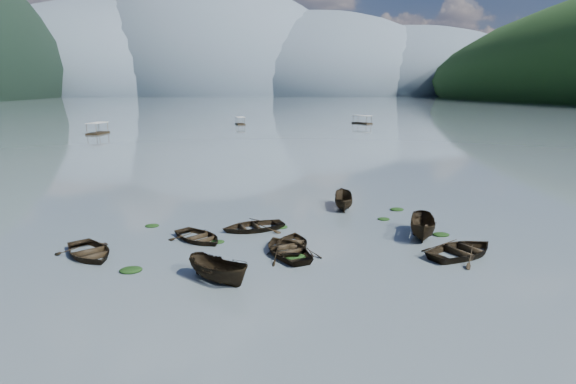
{
  "coord_description": "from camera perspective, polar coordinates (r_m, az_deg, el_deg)",
  "views": [
    {
      "loc": [
        -3.28,
        -22.62,
        9.93
      ],
      "look_at": [
        0.0,
        12.0,
        2.0
      ],
      "focal_mm": 28.0,
      "sensor_mm": 36.0,
      "label": 1
    }
  ],
  "objects": [
    {
      "name": "haze_mtn_b",
      "position": [
        924.41,
        -9.13,
        12.08
      ],
      "size": [
        520.0,
        520.0,
        340.0
      ],
      "primitive_type": "ellipsoid",
      "color": "#475666",
      "rests_on": "ground"
    },
    {
      "name": "pontoon_left",
      "position": [
        112.91,
        -22.97,
        6.8
      ],
      "size": [
        3.72,
        6.88,
        2.51
      ],
      "primitive_type": null,
      "rotation": [
        0.0,
        0.0,
        -0.16
      ],
      "color": "black",
      "rests_on": "ground"
    },
    {
      "name": "weed_clump_5",
      "position": [
        35.01,
        -16.87,
        -4.2
      ],
      "size": [
        1.06,
        0.85,
        0.22
      ],
      "primitive_type": "ellipsoid",
      "color": "black",
      "rests_on": "ground"
    },
    {
      "name": "weed_clump_7",
      "position": [
        39.07,
        13.66,
        -2.25
      ],
      "size": [
        1.16,
        0.93,
        0.25
      ],
      "primitive_type": "ellipsoid",
      "color": "black",
      "rests_on": "ground"
    },
    {
      "name": "haze_mtn_d",
      "position": [
        977.67,
        14.21,
        11.89
      ],
      "size": [
        520.0,
        520.0,
        220.0
      ],
      "primitive_type": "ellipsoid",
      "color": "#475666",
      "rests_on": "ground"
    },
    {
      "name": "haze_mtn_c",
      "position": [
        933.73,
        3.5,
        12.22
      ],
      "size": [
        520.0,
        520.0,
        260.0
      ],
      "primitive_type": "ellipsoid",
      "color": "#475666",
      "rests_on": "ground"
    },
    {
      "name": "pontoon_right",
      "position": [
        137.76,
        9.38,
        8.55
      ],
      "size": [
        5.48,
        6.7,
        2.4
      ],
      "primitive_type": null,
      "rotation": [
        0.0,
        0.0,
        0.55
      ],
      "color": "black",
      "rests_on": "ground"
    },
    {
      "name": "rowboat_1",
      "position": [
        29.11,
        0.56,
        -7.1
      ],
      "size": [
        3.89,
        4.84,
        0.89
      ],
      "primitive_type": "imported",
      "rotation": [
        0.0,
        0.0,
        2.93
      ],
      "color": "black",
      "rests_on": "ground"
    },
    {
      "name": "weed_clump_1",
      "position": [
        30.46,
        -8.89,
        -6.34
      ],
      "size": [
        0.9,
        0.72,
        0.2
      ],
      "primitive_type": "ellipsoid",
      "color": "black",
      "rests_on": "ground"
    },
    {
      "name": "rowboat_3",
      "position": [
        28.09,
        -0.07,
        -7.86
      ],
      "size": [
        4.65,
        5.5,
        0.97
      ],
      "primitive_type": "imported",
      "rotation": [
        0.0,
        0.0,
        3.46
      ],
      "color": "black",
      "rests_on": "ground"
    },
    {
      "name": "weed_clump_0",
      "position": [
        27.02,
        -19.31,
        -9.48
      ],
      "size": [
        1.26,
        1.03,
        0.28
      ],
      "primitive_type": "ellipsoid",
      "color": "black",
      "rests_on": "ground"
    },
    {
      "name": "weed_clump_2",
      "position": [
        27.39,
        0.95,
        -8.42
      ],
      "size": [
        1.3,
        1.04,
        0.28
      ],
      "primitive_type": "ellipsoid",
      "color": "black",
      "rests_on": "ground"
    },
    {
      "name": "weed_clump_3",
      "position": [
        36.02,
        12.05,
        -3.45
      ],
      "size": [
        0.96,
        0.81,
        0.21
      ],
      "primitive_type": "ellipsoid",
      "color": "black",
      "rests_on": "ground"
    },
    {
      "name": "rowboat_7",
      "position": [
        32.81,
        -4.46,
        -4.81
      ],
      "size": [
        5.34,
        4.48,
        0.95
      ],
      "primitive_type": "imported",
      "rotation": [
        0.0,
        0.0,
        5.01
      ],
      "color": "black",
      "rests_on": "ground"
    },
    {
      "name": "pontoon_centre",
      "position": [
        133.73,
        -6.07,
        8.52
      ],
      "size": [
        3.1,
        5.8,
        2.12
      ],
      "primitive_type": null,
      "rotation": [
        0.0,
        0.0,
        0.15
      ],
      "color": "black",
      "rests_on": "ground"
    },
    {
      "name": "weed_clump_6",
      "position": [
        33.23,
        -0.94,
        -4.54
      ],
      "size": [
        1.06,
        0.88,
        0.22
      ],
      "primitive_type": "ellipsoid",
      "color": "black",
      "rests_on": "ground"
    },
    {
      "name": "rowboat_2",
      "position": [
        24.56,
        -8.75,
        -11.16
      ],
      "size": [
        4.03,
        3.85,
        1.57
      ],
      "primitive_type": "imported",
      "rotation": [
        0.0,
        0.0,
        0.84
      ],
      "color": "black",
      "rests_on": "ground"
    },
    {
      "name": "rowboat_0",
      "position": [
        30.28,
        -23.89,
        -7.45
      ],
      "size": [
        5.4,
        5.73,
        0.97
      ],
      "primitive_type": "imported",
      "rotation": [
        0.0,
        0.0,
        0.61
      ],
      "color": "black",
      "rests_on": "ground"
    },
    {
      "name": "rowboat_6",
      "position": [
        31.1,
        -11.28,
        -6.03
      ],
      "size": [
        5.09,
        5.24,
        0.89
      ],
      "primitive_type": "imported",
      "rotation": [
        0.0,
        0.0,
        0.7
      ],
      "color": "black",
      "rests_on": "ground"
    },
    {
      "name": "weed_clump_4",
      "position": [
        33.28,
        18.86,
        -5.23
      ],
      "size": [
        1.17,
        0.93,
        0.24
      ],
      "primitive_type": "ellipsoid",
      "color": "black",
      "rests_on": "ground"
    },
    {
      "name": "rowboat_8",
      "position": [
        38.86,
        7.0,
        -2.06
      ],
      "size": [
        2.19,
        4.26,
        1.57
      ],
      "primitive_type": "imported",
      "rotation": [
        0.0,
        0.0,
        2.97
      ],
      "color": "black",
      "rests_on": "ground"
    },
    {
      "name": "haze_mtn_a",
      "position": [
        957.72,
        -21.4,
        11.39
      ],
      "size": [
        520.0,
        520.0,
        280.0
      ],
      "primitive_type": "ellipsoid",
      "color": "#475666",
      "rests_on": "ground"
    },
    {
      "name": "ground_plane",
      "position": [
        24.92,
        2.65,
        -10.65
      ],
      "size": [
        2400.0,
        2400.0,
        0.0
      ],
      "primitive_type": "plane",
      "color": "#536068"
    },
    {
      "name": "rowboat_4",
      "position": [
        29.87,
        21.25,
        -7.49
      ],
      "size": [
        6.09,
        5.4,
        1.04
      ],
      "primitive_type": "imported",
      "rotation": [
        0.0,
        0.0,
        2.01
      ],
      "color": "black",
      "rests_on": "ground"
    },
    {
      "name": "rowboat_5",
      "position": [
        32.54,
        16.7,
        -5.49
      ],
      "size": [
        3.2,
        4.83,
        1.75
      ],
      "primitive_type": "imported",
      "rotation": [
        0.0,
        0.0,
        -0.36
      ],
      "color": "black",
      "rests_on": "ground"
    }
  ]
}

